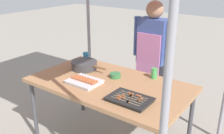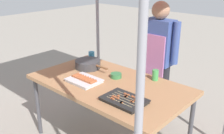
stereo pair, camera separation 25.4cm
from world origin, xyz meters
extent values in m
cube|color=#9E724C|center=(0.00, 0.00, 0.73)|extent=(1.60, 0.90, 0.04)
cylinder|color=#3F3F44|center=(-0.74, -0.39, 0.35)|extent=(0.04, 0.04, 0.71)
cylinder|color=#3F3F44|center=(-0.74, 0.39, 0.35)|extent=(0.04, 0.04, 0.71)
cylinder|color=#3F3F44|center=(0.74, 0.39, 0.35)|extent=(0.04, 0.04, 0.71)
cylinder|color=gray|center=(0.95, -0.80, 1.16)|extent=(0.04, 0.04, 2.31)
cylinder|color=gray|center=(-0.95, 0.80, 1.16)|extent=(0.04, 0.04, 2.31)
cube|color=silver|center=(-0.19, -0.16, 0.76)|extent=(0.31, 0.24, 0.02)
cube|color=silver|center=(-0.19, -0.16, 0.78)|extent=(0.32, 0.25, 0.01)
cylinder|color=#9E512D|center=(-0.32, -0.16, 0.79)|extent=(0.03, 0.09, 0.03)
cylinder|color=#9E512D|center=(-0.28, -0.16, 0.79)|extent=(0.03, 0.09, 0.03)
cylinder|color=#9E512D|center=(-0.24, -0.16, 0.79)|extent=(0.03, 0.09, 0.03)
cylinder|color=#9E512D|center=(-0.21, -0.16, 0.79)|extent=(0.03, 0.09, 0.03)
cylinder|color=#9E512D|center=(-0.17, -0.16, 0.79)|extent=(0.03, 0.09, 0.03)
cylinder|color=#9E512D|center=(-0.13, -0.16, 0.79)|extent=(0.03, 0.09, 0.03)
cylinder|color=#9E512D|center=(-0.10, -0.16, 0.79)|extent=(0.03, 0.09, 0.03)
cylinder|color=#9E512D|center=(-0.06, -0.16, 0.79)|extent=(0.03, 0.09, 0.03)
cube|color=black|center=(0.38, -0.21, 0.76)|extent=(0.36, 0.25, 0.02)
cube|color=black|center=(0.38, -0.21, 0.78)|extent=(0.37, 0.26, 0.01)
cylinder|color=tan|center=(0.38, -0.28, 0.78)|extent=(0.28, 0.01, 0.01)
cube|color=#9E512D|center=(0.41, -0.28, 0.78)|extent=(0.02, 0.02, 0.02)
cube|color=#9E512D|center=(0.30, -0.28, 0.78)|extent=(0.02, 0.02, 0.02)
cube|color=#9E512D|center=(0.31, -0.28, 0.78)|extent=(0.02, 0.02, 0.02)
cube|color=#9E512D|center=(0.40, -0.28, 0.78)|extent=(0.02, 0.02, 0.02)
cylinder|color=tan|center=(0.38, -0.25, 0.78)|extent=(0.28, 0.01, 0.01)
cube|color=#9E512D|center=(0.34, -0.25, 0.78)|extent=(0.02, 0.02, 0.02)
cube|color=#9E512D|center=(0.28, -0.25, 0.78)|extent=(0.02, 0.02, 0.02)
cube|color=#9E512D|center=(0.30, -0.25, 0.78)|extent=(0.02, 0.02, 0.02)
cylinder|color=tan|center=(0.38, -0.21, 0.78)|extent=(0.28, 0.01, 0.01)
cube|color=#9E512D|center=(0.31, -0.21, 0.78)|extent=(0.02, 0.02, 0.02)
cube|color=#9E512D|center=(0.46, -0.21, 0.78)|extent=(0.02, 0.02, 0.02)
cube|color=#9E512D|center=(0.47, -0.21, 0.78)|extent=(0.02, 0.02, 0.02)
cylinder|color=tan|center=(0.38, -0.17, 0.78)|extent=(0.28, 0.01, 0.01)
cube|color=#9E512D|center=(0.47, -0.17, 0.78)|extent=(0.02, 0.02, 0.02)
cube|color=#9E512D|center=(0.36, -0.17, 0.78)|extent=(0.02, 0.02, 0.02)
cube|color=#9E512D|center=(0.37, -0.17, 0.78)|extent=(0.02, 0.02, 0.02)
cube|color=#9E512D|center=(0.37, -0.17, 0.78)|extent=(0.02, 0.02, 0.02)
cylinder|color=tan|center=(0.38, -0.14, 0.78)|extent=(0.28, 0.01, 0.01)
cube|color=#9E512D|center=(0.41, -0.14, 0.78)|extent=(0.02, 0.02, 0.02)
cube|color=#9E512D|center=(0.33, -0.14, 0.78)|extent=(0.02, 0.02, 0.02)
cube|color=#9E512D|center=(0.36, -0.14, 0.78)|extent=(0.02, 0.02, 0.02)
cube|color=#9E512D|center=(0.44, -0.14, 0.78)|extent=(0.02, 0.02, 0.02)
cylinder|color=#38383A|center=(-0.45, 0.14, 0.80)|extent=(0.29, 0.29, 0.09)
cylinder|color=brown|center=(-0.23, 0.14, 0.81)|extent=(0.16, 0.02, 0.02)
cylinder|color=#386B33|center=(-0.45, 0.14, 0.83)|extent=(0.27, 0.27, 0.01)
cylinder|color=#33723F|center=(-0.02, 0.14, 0.77)|extent=(0.12, 0.12, 0.05)
cylinder|color=#338CBF|center=(-0.61, 0.34, 0.81)|extent=(0.07, 0.07, 0.11)
cylinder|color=#3F994C|center=(0.32, 0.36, 0.81)|extent=(0.06, 0.06, 0.11)
cylinder|color=black|center=(-0.04, 0.78, 0.38)|extent=(0.12, 0.12, 0.75)
cylinder|color=black|center=(0.18, 0.78, 0.38)|extent=(0.12, 0.12, 0.75)
cube|color=#384C8C|center=(0.07, 0.78, 1.02)|extent=(0.34, 0.20, 0.53)
cube|color=#B26B9E|center=(0.07, 0.67, 0.89)|extent=(0.30, 0.02, 0.48)
cylinder|color=#384C8C|center=(-0.15, 0.78, 1.05)|extent=(0.08, 0.08, 0.48)
cylinder|color=#384C8C|center=(0.29, 0.78, 1.05)|extent=(0.08, 0.08, 0.48)
sphere|color=#9E7256|center=(0.07, 0.78, 1.39)|extent=(0.20, 0.20, 0.20)
camera|label=1|loc=(1.40, -1.88, 1.81)|focal=40.91mm
camera|label=2|loc=(1.59, -1.72, 1.81)|focal=40.91mm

